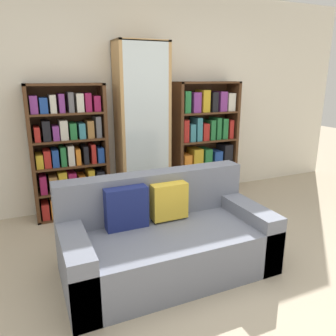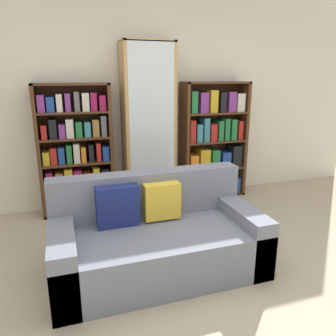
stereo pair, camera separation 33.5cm
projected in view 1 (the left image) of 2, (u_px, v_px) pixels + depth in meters
ground_plane at (241, 294)px, 2.56m from camera, size 16.00×16.00×0.00m
wall_back at (139, 100)px, 4.26m from camera, size 6.59×0.06×2.70m
couch at (165, 239)px, 2.84m from camera, size 1.76×0.88×0.81m
bookshelf_left at (70, 155)px, 3.87m from camera, size 0.87×0.32×1.57m
display_cabinet at (142, 127)px, 4.13m from camera, size 0.64×0.36×2.06m
bookshelf_right at (205, 142)px, 4.58m from camera, size 0.91×0.32×1.58m
wine_bottle at (213, 206)px, 3.89m from camera, size 0.09×0.09×0.39m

